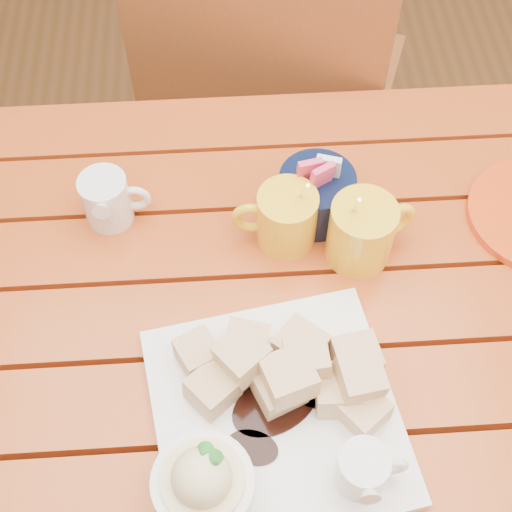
{
  "coord_description": "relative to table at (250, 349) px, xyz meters",
  "views": [
    {
      "loc": [
        -0.02,
        -0.44,
        1.57
      ],
      "look_at": [
        0.01,
        0.04,
        0.82
      ],
      "focal_mm": 50.0,
      "sensor_mm": 36.0,
      "label": 1
    }
  ],
  "objects": [
    {
      "name": "dessert_plate",
      "position": [
        0.01,
        -0.16,
        0.14
      ],
      "size": [
        0.33,
        0.33,
        0.11
      ],
      "rotation": [
        0.0,
        0.0,
        0.17
      ],
      "color": "white",
      "rests_on": "table"
    },
    {
      "name": "table",
      "position": [
        0.0,
        0.0,
        0.0
      ],
      "size": [
        1.2,
        0.79,
        0.75
      ],
      "color": "#A23D14",
      "rests_on": "ground"
    },
    {
      "name": "coffee_mug_right",
      "position": [
        0.16,
        0.09,
        0.16
      ],
      "size": [
        0.12,
        0.09,
        0.15
      ],
      "rotation": [
        0.0,
        0.0,
        0.34
      ],
      "color": "yellow",
      "rests_on": "table"
    },
    {
      "name": "ground",
      "position": [
        0.0,
        -0.0,
        -0.64
      ],
      "size": [
        5.0,
        5.0,
        0.0
      ],
      "primitive_type": "plane",
      "color": "brown",
      "rests_on": "ground"
    },
    {
      "name": "cream_pitcher",
      "position": [
        -0.19,
        0.17,
        0.15
      ],
      "size": [
        0.1,
        0.08,
        0.08
      ],
      "rotation": [
        0.0,
        0.0,
        -0.04
      ],
      "color": "white",
      "rests_on": "table"
    },
    {
      "name": "sugar_caddy",
      "position": [
        0.1,
        0.16,
        0.15
      ],
      "size": [
        0.11,
        0.11,
        0.12
      ],
      "color": "black",
      "rests_on": "table"
    },
    {
      "name": "coffee_mug_left",
      "position": [
        0.05,
        0.12,
        0.15
      ],
      "size": [
        0.12,
        0.08,
        0.14
      ],
      "rotation": [
        0.0,
        0.0,
        -0.09
      ],
      "color": "yellow",
      "rests_on": "table"
    },
    {
      "name": "chair_far",
      "position": [
        0.07,
        0.61,
        -0.1
      ],
      "size": [
        0.59,
        0.59,
        0.97
      ],
      "rotation": [
        0.0,
        0.0,
        2.78
      ],
      "color": "brown",
      "rests_on": "ground"
    }
  ]
}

